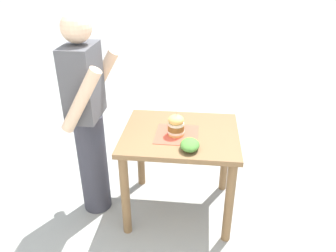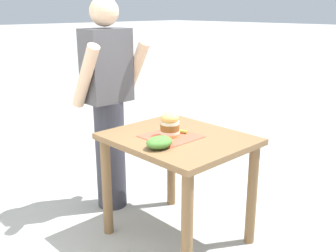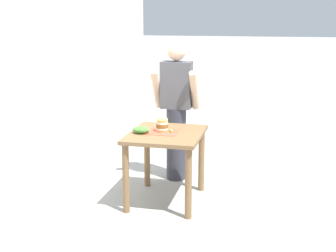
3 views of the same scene
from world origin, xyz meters
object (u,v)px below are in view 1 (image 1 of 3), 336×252
pickle_spear (177,127)px  diner_across_table (88,118)px  patio_table (180,148)px  sandwich (176,125)px  side_salad (190,145)px

pickle_spear → diner_across_table: diner_across_table is taller
pickle_spear → patio_table: bearing=-149.1°
patio_table → pickle_spear: bearing=30.9°
sandwich → diner_across_table: diner_across_table is taller
patio_table → pickle_spear: 0.18m
pickle_spear → side_salad: side_salad is taller
patio_table → sandwich: 0.24m
patio_table → pickle_spear: pickle_spear is taller
pickle_spear → side_salad: size_ratio=0.54×
pickle_spear → diner_across_table: size_ratio=0.06×
sandwich → pickle_spear: 0.12m
patio_table → side_salad: size_ratio=5.09×
diner_across_table → side_salad: bearing=-104.1°
diner_across_table → patio_table: bearing=-86.4°
side_salad → diner_across_table: bearing=75.9°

